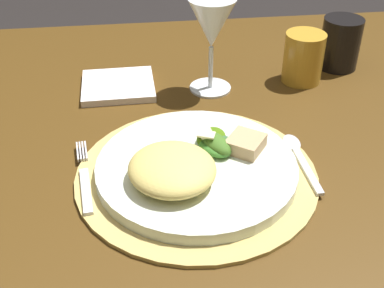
{
  "coord_description": "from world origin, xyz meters",
  "views": [
    {
      "loc": [
        -0.05,
        -0.64,
        1.15
      ],
      "look_at": [
        0.03,
        -0.06,
        0.74
      ],
      "focal_mm": 46.96,
      "sensor_mm": 36.0,
      "label": 1
    }
  ],
  "objects_px": {
    "dining_table": "(172,192)",
    "wine_glass": "(212,26)",
    "fork": "(85,179)",
    "spoon": "(297,152)",
    "amber_tumbler": "(303,58)",
    "dark_tumbler": "(340,43)",
    "dinner_plate": "(197,168)",
    "napkin": "(118,86)"
  },
  "relations": [
    {
      "from": "dining_table",
      "to": "wine_glass",
      "type": "xyz_separation_m",
      "value": [
        0.08,
        0.14,
        0.23
      ]
    },
    {
      "from": "dining_table",
      "to": "fork",
      "type": "height_order",
      "value": "fork"
    },
    {
      "from": "spoon",
      "to": "wine_glass",
      "type": "bearing_deg",
      "value": 112.87
    },
    {
      "from": "wine_glass",
      "to": "amber_tumbler",
      "type": "bearing_deg",
      "value": 3.94
    },
    {
      "from": "fork",
      "to": "dark_tumbler",
      "type": "height_order",
      "value": "dark_tumbler"
    },
    {
      "from": "dinner_plate",
      "to": "napkin",
      "type": "distance_m",
      "value": 0.29
    },
    {
      "from": "dining_table",
      "to": "napkin",
      "type": "height_order",
      "value": "napkin"
    },
    {
      "from": "dinner_plate",
      "to": "dark_tumbler",
      "type": "xyz_separation_m",
      "value": [
        0.31,
        0.3,
        0.03
      ]
    },
    {
      "from": "fork",
      "to": "amber_tumbler",
      "type": "distance_m",
      "value": 0.46
    },
    {
      "from": "fork",
      "to": "napkin",
      "type": "bearing_deg",
      "value": 80.2
    },
    {
      "from": "amber_tumbler",
      "to": "dark_tumbler",
      "type": "xyz_separation_m",
      "value": [
        0.09,
        0.05,
        0.0
      ]
    },
    {
      "from": "dinner_plate",
      "to": "amber_tumbler",
      "type": "height_order",
      "value": "amber_tumbler"
    },
    {
      "from": "dinner_plate",
      "to": "dark_tumbler",
      "type": "distance_m",
      "value": 0.44
    },
    {
      "from": "fork",
      "to": "spoon",
      "type": "xyz_separation_m",
      "value": [
        0.3,
        0.02,
        -0.0
      ]
    },
    {
      "from": "spoon",
      "to": "wine_glass",
      "type": "height_order",
      "value": "wine_glass"
    },
    {
      "from": "dining_table",
      "to": "wine_glass",
      "type": "height_order",
      "value": "wine_glass"
    },
    {
      "from": "napkin",
      "to": "dark_tumbler",
      "type": "bearing_deg",
      "value": 5.1
    },
    {
      "from": "fork",
      "to": "dining_table",
      "type": "bearing_deg",
      "value": 39.73
    },
    {
      "from": "dining_table",
      "to": "napkin",
      "type": "xyz_separation_m",
      "value": [
        -0.08,
        0.16,
        0.12
      ]
    },
    {
      "from": "spoon",
      "to": "napkin",
      "type": "height_order",
      "value": "same"
    },
    {
      "from": "dinner_plate",
      "to": "amber_tumbler",
      "type": "distance_m",
      "value": 0.35
    },
    {
      "from": "dark_tumbler",
      "to": "dining_table",
      "type": "bearing_deg",
      "value": -149.89
    },
    {
      "from": "dinner_plate",
      "to": "spoon",
      "type": "xyz_separation_m",
      "value": [
        0.15,
        0.03,
        -0.01
      ]
    },
    {
      "from": "dining_table",
      "to": "spoon",
      "type": "distance_m",
      "value": 0.23
    },
    {
      "from": "spoon",
      "to": "amber_tumbler",
      "type": "relative_size",
      "value": 1.55
    },
    {
      "from": "spoon",
      "to": "dark_tumbler",
      "type": "bearing_deg",
      "value": 59.58
    },
    {
      "from": "dark_tumbler",
      "to": "napkin",
      "type": "bearing_deg",
      "value": -174.9
    },
    {
      "from": "dinner_plate",
      "to": "fork",
      "type": "bearing_deg",
      "value": 178.83
    },
    {
      "from": "napkin",
      "to": "wine_glass",
      "type": "bearing_deg",
      "value": -7.17
    },
    {
      "from": "amber_tumbler",
      "to": "dark_tumbler",
      "type": "relative_size",
      "value": 0.94
    },
    {
      "from": "dining_table",
      "to": "amber_tumbler",
      "type": "height_order",
      "value": "amber_tumbler"
    },
    {
      "from": "napkin",
      "to": "fork",
      "type": "bearing_deg",
      "value": -99.8
    },
    {
      "from": "dinner_plate",
      "to": "napkin",
      "type": "height_order",
      "value": "dinner_plate"
    },
    {
      "from": "fork",
      "to": "dark_tumbler",
      "type": "distance_m",
      "value": 0.56
    },
    {
      "from": "fork",
      "to": "amber_tumbler",
      "type": "relative_size",
      "value": 1.76
    },
    {
      "from": "dining_table",
      "to": "dinner_plate",
      "type": "height_order",
      "value": "dinner_plate"
    },
    {
      "from": "spoon",
      "to": "napkin",
      "type": "bearing_deg",
      "value": 136.79
    },
    {
      "from": "dinner_plate",
      "to": "amber_tumbler",
      "type": "relative_size",
      "value": 3.02
    },
    {
      "from": "dark_tumbler",
      "to": "dinner_plate",
      "type": "bearing_deg",
      "value": -135.87
    },
    {
      "from": "dinner_plate",
      "to": "wine_glass",
      "type": "bearing_deg",
      "value": 76.85
    },
    {
      "from": "amber_tumbler",
      "to": "fork",
      "type": "bearing_deg",
      "value": -146.09
    },
    {
      "from": "fork",
      "to": "amber_tumbler",
      "type": "bearing_deg",
      "value": 33.91
    }
  ]
}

